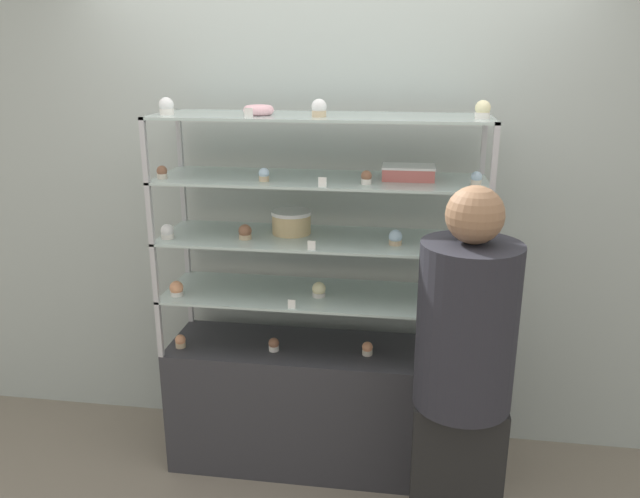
# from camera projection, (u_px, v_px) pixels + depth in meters

# --- Properties ---
(ground_plane) EXTENTS (20.00, 20.00, 0.00)m
(ground_plane) POSITION_uv_depth(u_px,v_px,m) (320.00, 459.00, 3.36)
(ground_plane) COLOR gray
(back_wall) EXTENTS (8.00, 0.05, 2.60)m
(back_wall) POSITION_uv_depth(u_px,v_px,m) (330.00, 208.00, 3.33)
(back_wall) COLOR #A8B2AD
(back_wall) RESTS_ON ground_plane
(display_base) EXTENTS (1.54, 0.46, 0.67)m
(display_base) POSITION_uv_depth(u_px,v_px,m) (320.00, 405.00, 3.26)
(display_base) COLOR #333338
(display_base) RESTS_ON ground_plane
(display_riser_lower) EXTENTS (1.54, 0.46, 0.29)m
(display_riser_lower) POSITION_uv_depth(u_px,v_px,m) (320.00, 297.00, 3.08)
(display_riser_lower) COLOR #B7B7BC
(display_riser_lower) RESTS_ON display_base
(display_riser_middle) EXTENTS (1.54, 0.46, 0.29)m
(display_riser_middle) POSITION_uv_depth(u_px,v_px,m) (320.00, 241.00, 2.99)
(display_riser_middle) COLOR #B7B7BC
(display_riser_middle) RESTS_ON display_riser_lower
(display_riser_upper) EXTENTS (1.54, 0.46, 0.29)m
(display_riser_upper) POSITION_uv_depth(u_px,v_px,m) (320.00, 181.00, 2.91)
(display_riser_upper) COLOR #B7B7BC
(display_riser_upper) RESTS_ON display_riser_middle
(display_riser_top) EXTENTS (1.54, 0.46, 0.29)m
(display_riser_top) POSITION_uv_depth(u_px,v_px,m) (320.00, 119.00, 2.82)
(display_riser_top) COLOR #B7B7BC
(display_riser_top) RESTS_ON display_riser_upper
(layer_cake_centerpiece) EXTENTS (0.20, 0.20, 0.11)m
(layer_cake_centerpiece) POSITION_uv_depth(u_px,v_px,m) (291.00, 222.00, 3.04)
(layer_cake_centerpiece) COLOR #DBBC84
(layer_cake_centerpiece) RESTS_ON display_riser_middle
(sheet_cake_frosted) EXTENTS (0.24, 0.17, 0.06)m
(sheet_cake_frosted) POSITION_uv_depth(u_px,v_px,m) (409.00, 172.00, 2.87)
(sheet_cake_frosted) COLOR #C66660
(sheet_cake_frosted) RESTS_ON display_riser_upper
(cupcake_0) EXTENTS (0.05, 0.05, 0.07)m
(cupcake_0) POSITION_uv_depth(u_px,v_px,m) (180.00, 341.00, 3.15)
(cupcake_0) COLOR #CCB28C
(cupcake_0) RESTS_ON display_base
(cupcake_1) EXTENTS (0.05, 0.05, 0.07)m
(cupcake_1) POSITION_uv_depth(u_px,v_px,m) (274.00, 345.00, 3.11)
(cupcake_1) COLOR white
(cupcake_1) RESTS_ON display_base
(cupcake_2) EXTENTS (0.05, 0.05, 0.07)m
(cupcake_2) POSITION_uv_depth(u_px,v_px,m) (367.00, 349.00, 3.07)
(cupcake_2) COLOR beige
(cupcake_2) RESTS_ON display_base
(cupcake_3) EXTENTS (0.05, 0.05, 0.07)m
(cupcake_3) POSITION_uv_depth(u_px,v_px,m) (467.00, 362.00, 2.94)
(cupcake_3) COLOR #CCB28C
(cupcake_3) RESTS_ON display_base
(price_tag_0) EXTENTS (0.04, 0.00, 0.04)m
(price_tag_0) POSITION_uv_depth(u_px,v_px,m) (425.00, 370.00, 2.88)
(price_tag_0) COLOR white
(price_tag_0) RESTS_ON display_base
(cupcake_4) EXTENTS (0.07, 0.07, 0.07)m
(cupcake_4) POSITION_uv_depth(u_px,v_px,m) (177.00, 289.00, 3.04)
(cupcake_4) COLOR white
(cupcake_4) RESTS_ON display_riser_lower
(cupcake_5) EXTENTS (0.07, 0.07, 0.07)m
(cupcake_5) POSITION_uv_depth(u_px,v_px,m) (318.00, 290.00, 3.03)
(cupcake_5) COLOR white
(cupcake_5) RESTS_ON display_riser_lower
(cupcake_6) EXTENTS (0.07, 0.07, 0.07)m
(cupcake_6) POSITION_uv_depth(u_px,v_px,m) (466.00, 299.00, 2.92)
(cupcake_6) COLOR #CCB28C
(cupcake_6) RESTS_ON display_riser_lower
(price_tag_1) EXTENTS (0.04, 0.00, 0.04)m
(price_tag_1) POSITION_uv_depth(u_px,v_px,m) (292.00, 304.00, 2.89)
(price_tag_1) COLOR white
(price_tag_1) RESTS_ON display_riser_lower
(cupcake_7) EXTENTS (0.06, 0.06, 0.07)m
(cupcake_7) POSITION_uv_depth(u_px,v_px,m) (167.00, 232.00, 2.96)
(cupcake_7) COLOR white
(cupcake_7) RESTS_ON display_riser_middle
(cupcake_8) EXTENTS (0.06, 0.06, 0.07)m
(cupcake_8) POSITION_uv_depth(u_px,v_px,m) (245.00, 232.00, 2.96)
(cupcake_8) COLOR #CCB28C
(cupcake_8) RESTS_ON display_riser_middle
(cupcake_9) EXTENTS (0.06, 0.06, 0.07)m
(cupcake_9) POSITION_uv_depth(u_px,v_px,m) (395.00, 238.00, 2.87)
(cupcake_9) COLOR #CCB28C
(cupcake_9) RESTS_ON display_riser_middle
(cupcake_10) EXTENTS (0.06, 0.06, 0.07)m
(cupcake_10) POSITION_uv_depth(u_px,v_px,m) (474.00, 245.00, 2.76)
(cupcake_10) COLOR white
(cupcake_10) RESTS_ON display_riser_middle
(price_tag_2) EXTENTS (0.04, 0.00, 0.04)m
(price_tag_2) POSITION_uv_depth(u_px,v_px,m) (312.00, 246.00, 2.79)
(price_tag_2) COLOR white
(price_tag_2) RESTS_ON display_riser_middle
(cupcake_11) EXTENTS (0.05, 0.05, 0.06)m
(cupcake_11) POSITION_uv_depth(u_px,v_px,m) (162.00, 172.00, 2.88)
(cupcake_11) COLOR beige
(cupcake_11) RESTS_ON display_riser_upper
(cupcake_12) EXTENTS (0.05, 0.05, 0.06)m
(cupcake_12) POSITION_uv_depth(u_px,v_px,m) (264.00, 175.00, 2.82)
(cupcake_12) COLOR #CCB28C
(cupcake_12) RESTS_ON display_riser_upper
(cupcake_13) EXTENTS (0.05, 0.05, 0.06)m
(cupcake_13) POSITION_uv_depth(u_px,v_px,m) (366.00, 177.00, 2.76)
(cupcake_13) COLOR white
(cupcake_13) RESTS_ON display_riser_upper
(cupcake_14) EXTENTS (0.05, 0.05, 0.06)m
(cupcake_14) POSITION_uv_depth(u_px,v_px,m) (476.00, 178.00, 2.74)
(cupcake_14) COLOR beige
(cupcake_14) RESTS_ON display_riser_upper
(price_tag_3) EXTENTS (0.04, 0.00, 0.04)m
(price_tag_3) POSITION_uv_depth(u_px,v_px,m) (322.00, 182.00, 2.69)
(price_tag_3) COLOR white
(price_tag_3) RESTS_ON display_riser_upper
(cupcake_15) EXTENTS (0.07, 0.07, 0.08)m
(cupcake_15) POSITION_uv_depth(u_px,v_px,m) (166.00, 106.00, 2.82)
(cupcake_15) COLOR white
(cupcake_15) RESTS_ON display_riser_top
(cupcake_16) EXTENTS (0.07, 0.07, 0.08)m
(cupcake_16) POSITION_uv_depth(u_px,v_px,m) (319.00, 108.00, 2.72)
(cupcake_16) COLOR #CCB28C
(cupcake_16) RESTS_ON display_riser_top
(cupcake_17) EXTENTS (0.07, 0.07, 0.08)m
(cupcake_17) POSITION_uv_depth(u_px,v_px,m) (483.00, 110.00, 2.65)
(cupcake_17) COLOR white
(cupcake_17) RESTS_ON display_riser_top
(price_tag_4) EXTENTS (0.04, 0.00, 0.04)m
(price_tag_4) POSITION_uv_depth(u_px,v_px,m) (249.00, 113.00, 2.65)
(price_tag_4) COLOR white
(price_tag_4) RESTS_ON display_riser_top
(donut_glazed) EXTENTS (0.14, 0.14, 0.04)m
(donut_glazed) POSITION_uv_depth(u_px,v_px,m) (259.00, 110.00, 2.81)
(donut_glazed) COLOR #EFB2BC
(donut_glazed) RESTS_ON display_riser_top
(customer_figure) EXTENTS (0.38, 0.38, 1.63)m
(customer_figure) POSITION_uv_depth(u_px,v_px,m) (463.00, 377.00, 2.44)
(customer_figure) COLOR black
(customer_figure) RESTS_ON ground_plane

